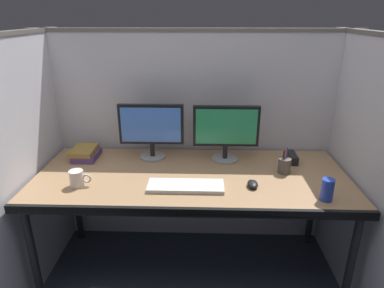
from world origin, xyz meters
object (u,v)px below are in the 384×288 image
object	(u,v)px
computer_mouse	(253,184)
soda_can	(327,190)
pen_cup	(284,166)
book_stack	(85,153)
coffee_mug	(77,178)
monitor_left	(151,128)
desk	(192,182)
red_stapler	(292,158)
keyboard_main	(186,186)
monitor_right	(226,130)

from	to	relation	value
computer_mouse	soda_can	distance (m)	0.39
soda_can	pen_cup	xyz separation A→B (m)	(-0.15, 0.32, -0.01)
book_stack	coffee_mug	bearing A→B (deg)	-77.76
monitor_left	desk	bearing A→B (deg)	-43.24
red_stapler	keyboard_main	bearing A→B (deg)	-150.88
soda_can	book_stack	world-z (taller)	soda_can
monitor_left	red_stapler	world-z (taller)	monitor_left
keyboard_main	computer_mouse	bearing A→B (deg)	3.79
soda_can	coffee_mug	xyz separation A→B (m)	(-1.36, 0.11, -0.01)
desk	monitor_left	size ratio (longest dim) A/B	4.42
monitor_left	coffee_mug	xyz separation A→B (m)	(-0.37, -0.42, -0.17)
monitor_left	coffee_mug	bearing A→B (deg)	-131.51
keyboard_main	red_stapler	bearing A→B (deg)	29.12
desk	book_stack	distance (m)	0.77
monitor_right	coffee_mug	xyz separation A→B (m)	(-0.86, -0.39, -0.17)
keyboard_main	red_stapler	distance (m)	0.79
monitor_right	red_stapler	bearing A→B (deg)	-1.59
keyboard_main	computer_mouse	distance (m)	0.38
coffee_mug	soda_can	bearing A→B (deg)	-4.64
computer_mouse	pen_cup	size ratio (longest dim) A/B	0.58
monitor_left	computer_mouse	world-z (taller)	monitor_left
pen_cup	desk	bearing A→B (deg)	-174.74
computer_mouse	soda_can	size ratio (longest dim) A/B	0.79
monitor_left	keyboard_main	bearing A→B (deg)	-59.46
keyboard_main	computer_mouse	world-z (taller)	computer_mouse
book_stack	red_stapler	size ratio (longest dim) A/B	1.43
book_stack	pen_cup	world-z (taller)	pen_cup
monitor_left	soda_can	world-z (taller)	monitor_left
coffee_mug	red_stapler	world-z (taller)	coffee_mug
red_stapler	monitor_left	bearing A→B (deg)	177.87
pen_cup	red_stapler	bearing A→B (deg)	61.41
monitor_left	computer_mouse	xyz separation A→B (m)	(0.63, -0.39, -0.20)
desk	coffee_mug	world-z (taller)	coffee_mug
computer_mouse	monitor_left	bearing A→B (deg)	147.84
computer_mouse	coffee_mug	distance (m)	1.00
red_stapler	pen_cup	world-z (taller)	pen_cup
monitor_left	keyboard_main	xyz separation A→B (m)	(0.25, -0.42, -0.20)
book_stack	pen_cup	xyz separation A→B (m)	(1.30, -0.18, 0.01)
keyboard_main	computer_mouse	size ratio (longest dim) A/B	4.48
red_stapler	pen_cup	size ratio (longest dim) A/B	0.91
computer_mouse	book_stack	bearing A→B (deg)	161.05
coffee_mug	book_stack	xyz separation A→B (m)	(-0.09, 0.39, -0.01)
monitor_right	monitor_left	bearing A→B (deg)	177.39
monitor_right	pen_cup	distance (m)	0.43
coffee_mug	book_stack	world-z (taller)	coffee_mug
keyboard_main	coffee_mug	distance (m)	0.62
monitor_left	book_stack	distance (m)	0.49
keyboard_main	soda_can	bearing A→B (deg)	-8.18
computer_mouse	soda_can	bearing A→B (deg)	-19.86
book_stack	soda_can	bearing A→B (deg)	-19.18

